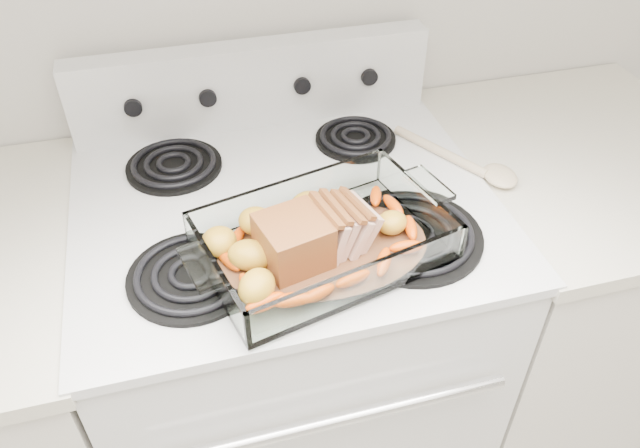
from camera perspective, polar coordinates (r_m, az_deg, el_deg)
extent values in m
cube|color=silver|center=(1.51, -2.57, -12.08)|extent=(0.76, 0.65, 0.92)
cylinder|color=silver|center=(1.09, 1.46, -17.52)|extent=(0.61, 0.02, 0.02)
cube|color=silver|center=(1.18, -3.24, 1.79)|extent=(0.78, 0.67, 0.02)
cube|color=silver|center=(1.37, -6.18, 12.60)|extent=(0.76, 0.06, 0.18)
cylinder|color=black|center=(1.03, -11.64, -4.74)|extent=(0.21, 0.21, 0.01)
cylinder|color=black|center=(1.10, 8.32, -1.09)|extent=(0.25, 0.25, 0.01)
cylinder|color=black|center=(1.28, -13.19, 5.17)|extent=(0.19, 0.19, 0.01)
cylinder|color=black|center=(1.33, 3.26, 7.76)|extent=(0.17, 0.17, 0.01)
cylinder|color=black|center=(1.33, -16.73, 10.23)|extent=(0.04, 0.02, 0.04)
cylinder|color=black|center=(1.33, -10.25, 11.34)|extent=(0.04, 0.02, 0.04)
cylinder|color=black|center=(1.36, -1.68, 12.59)|extent=(0.04, 0.02, 0.04)
cylinder|color=black|center=(1.39, 4.48, 13.32)|extent=(0.04, 0.02, 0.04)
cube|color=silver|center=(1.73, 19.61, -7.01)|extent=(0.55, 0.65, 0.90)
cube|color=silver|center=(1.44, 23.67, 5.67)|extent=(0.58, 0.68, 0.03)
cube|color=white|center=(1.04, 0.29, -2.53)|extent=(0.39, 0.25, 0.01)
cube|color=white|center=(0.93, 2.30, -5.85)|extent=(0.39, 0.01, 0.07)
cube|color=white|center=(1.11, -1.39, 3.06)|extent=(0.39, 0.01, 0.07)
cube|color=white|center=(1.00, -10.24, -2.87)|extent=(0.01, 0.25, 0.07)
cube|color=white|center=(1.07, 10.07, 0.76)|extent=(0.01, 0.25, 0.07)
cylinder|color=#58331D|center=(1.04, 0.29, -2.28)|extent=(0.22, 0.22, 0.00)
cube|color=brown|center=(1.00, -2.69, -1.16)|extent=(0.10, 0.10, 0.08)
cube|color=tan|center=(1.02, 0.56, -0.69)|extent=(0.04, 0.10, 0.08)
cube|color=tan|center=(1.02, 1.63, -0.56)|extent=(0.04, 0.10, 0.08)
cube|color=tan|center=(1.03, 2.68, -0.43)|extent=(0.04, 0.09, 0.07)
cube|color=tan|center=(1.03, 3.72, -0.31)|extent=(0.05, 0.09, 0.07)
ellipsoid|color=#CB4208|center=(0.96, -7.43, -6.84)|extent=(0.06, 0.02, 0.02)
ellipsoid|color=#CB4208|center=(1.01, 8.26, -3.80)|extent=(0.06, 0.02, 0.02)
ellipsoid|color=#CB4208|center=(1.09, 8.40, 0.36)|extent=(0.06, 0.02, 0.02)
ellipsoid|color=#CB4208|center=(1.05, -9.18, -1.96)|extent=(0.06, 0.02, 0.02)
ellipsoid|color=gold|center=(1.07, -9.55, -0.02)|extent=(0.07, 0.06, 0.05)
ellipsoid|color=gold|center=(1.10, 0.11, 2.01)|extent=(0.07, 0.06, 0.05)
ellipsoid|color=gold|center=(1.04, 7.68, -0.86)|extent=(0.07, 0.06, 0.05)
cylinder|color=#BDAE8F|center=(1.31, 10.88, 6.58)|extent=(0.13, 0.21, 0.02)
ellipsoid|color=#BDAE8F|center=(1.26, 16.14, 4.27)|extent=(0.06, 0.08, 0.02)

